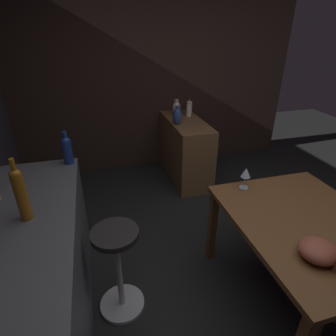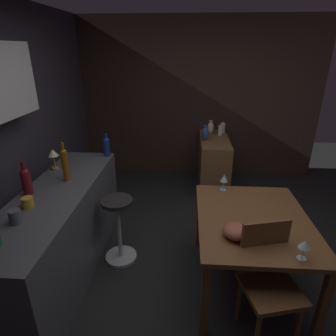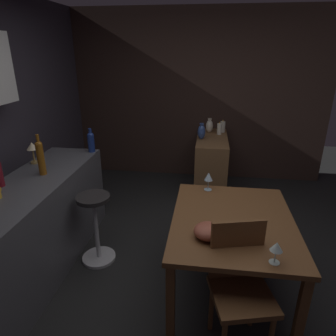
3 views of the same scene
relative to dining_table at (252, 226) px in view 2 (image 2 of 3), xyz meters
name	(u,v)px [view 2 (image 2 of 3)]	position (x,y,z in m)	size (l,w,h in m)	color
ground_plane	(211,270)	(0.14, 0.32, -0.66)	(9.00, 9.00, 0.00)	black
wall_side_right	(187,100)	(2.69, 0.62, 0.64)	(0.10, 4.40, 2.60)	#33231E
dining_table	(252,226)	(0.00, 0.00, 0.00)	(1.22, 0.97, 0.74)	brown
kitchen_counter	(61,232)	(0.07, 1.80, -0.21)	(2.10, 0.60, 0.90)	#4C4C51
sideboard_cabinet	(213,163)	(2.12, 0.17, -0.25)	(1.10, 0.44, 0.82)	brown
chair_near_window	(267,277)	(-0.47, -0.03, -0.14)	(0.49, 0.49, 0.94)	brown
bar_stool	(119,228)	(0.27, 1.28, -0.27)	(0.34, 0.34, 0.72)	#262323
wine_glass_left	(305,245)	(-0.51, -0.23, 0.20)	(0.08, 0.08, 0.15)	silver
wine_glass_right	(224,179)	(0.52, 0.21, 0.22)	(0.08, 0.08, 0.18)	silver
wine_glass_center	(267,227)	(-0.30, -0.02, 0.20)	(0.07, 0.07, 0.16)	silver
fruit_bowl	(236,231)	(-0.29, 0.20, 0.14)	(0.21, 0.21, 0.11)	#9E4C38
wine_bottle_amber	(65,163)	(0.31, 1.78, 0.43)	(0.07, 0.07, 0.39)	#8C5114
wine_bottle_cobalt	(107,146)	(1.02, 1.57, 0.37)	(0.08, 0.08, 0.28)	navy
wine_bottle_ruby	(26,180)	(0.01, 2.01, 0.38)	(0.08, 0.08, 0.31)	maroon
cup_mustard	(28,202)	(-0.21, 1.90, 0.29)	(0.13, 0.09, 0.09)	gold
cup_slate	(15,217)	(-0.44, 1.87, 0.30)	(0.12, 0.09, 0.11)	#515660
counter_lamp	(53,155)	(0.58, 2.02, 0.41)	(0.11, 0.11, 0.23)	#A58447
pillar_candle_tall	(223,128)	(2.42, 0.02, 0.25)	(0.08, 0.08, 0.19)	white
pillar_candle_short	(220,130)	(2.29, 0.07, 0.25)	(0.07, 0.07, 0.19)	white
vase_ceramic_blue	(205,133)	(1.99, 0.33, 0.27)	(0.11, 0.11, 0.23)	#334C8C
vase_ceramic_ivory	(211,127)	(2.38, 0.22, 0.27)	(0.11, 0.11, 0.22)	beige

